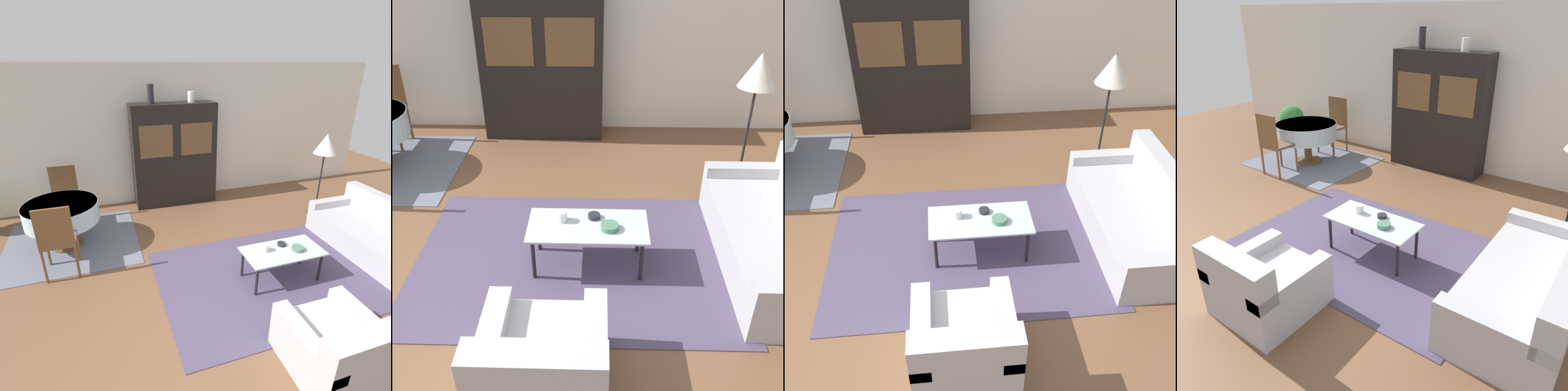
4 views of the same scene
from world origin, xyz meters
TOP-DOWN VIEW (x-y plane):
  - ground_plane at (0.00, 0.00)m, footprint 14.00×14.00m
  - wall_back at (0.00, 3.63)m, footprint 10.00×0.06m
  - area_rug at (0.96, 0.53)m, footprint 2.96×2.07m
  - dining_rug at (-1.62, 2.26)m, footprint 2.04×1.82m
  - couch at (2.82, 0.55)m, footprint 0.93×1.96m
  - armchair at (0.82, -0.88)m, footprint 0.83×0.85m
  - coffee_table at (1.08, 0.45)m, footprint 1.05×0.51m
  - display_cabinet at (0.39, 3.34)m, footprint 1.63×0.48m
  - dining_table at (-1.69, 2.21)m, footprint 1.10×1.10m
  - dining_chair_near at (-1.69, 1.43)m, footprint 0.44×0.44m
  - dining_chair_far at (-1.69, 2.98)m, footprint 0.44×0.44m
  - cup at (0.85, 0.51)m, footprint 0.10×0.10m
  - bowl at (1.27, 0.40)m, footprint 0.16×0.16m
  - bowl_small at (1.13, 0.56)m, footprint 0.11×0.11m
  - vase_tall at (-0.02, 3.34)m, footprint 0.12×0.12m
  - vase_short at (0.75, 3.34)m, footprint 0.13×0.13m
  - potted_plant at (-3.01, 3.07)m, footprint 0.54×0.54m

SIDE VIEW (x-z plane):
  - ground_plane at x=0.00m, z-range 0.00..0.00m
  - area_rug at x=0.96m, z-range 0.00..0.01m
  - dining_rug at x=-1.62m, z-range 0.00..0.01m
  - couch at x=2.82m, z-range -0.11..0.66m
  - armchair at x=0.82m, z-range -0.09..0.65m
  - coffee_table at x=1.08m, z-range 0.18..0.61m
  - potted_plant at x=-3.01m, z-range 0.06..0.79m
  - bowl_small at x=1.13m, z-range 0.44..0.48m
  - bowl at x=1.27m, z-range 0.44..0.49m
  - cup at x=0.85m, z-range 0.44..0.54m
  - dining_table at x=-1.69m, z-range 0.22..0.94m
  - dining_chair_near at x=-1.69m, z-range 0.08..1.13m
  - dining_chair_far at x=-1.69m, z-range 0.08..1.13m
  - display_cabinet at x=0.39m, z-range 0.00..2.00m
  - wall_back at x=0.00m, z-range 0.00..2.70m
  - vase_short at x=0.75m, z-range 2.00..2.20m
  - vase_tall at x=-0.02m, z-range 2.00..2.34m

